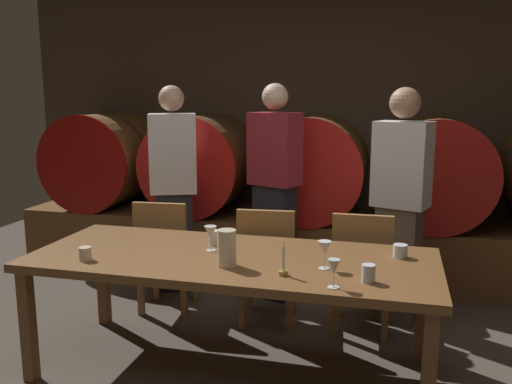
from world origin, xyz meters
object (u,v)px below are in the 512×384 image
object	(u,v)px
wine_barrel_center	(315,167)
cup_far_left	(85,254)
wine_barrel_far_left	(106,160)
guest_left	(174,187)
guest_center	(275,191)
wine_glass_center	(325,249)
cup_far_right	(400,251)
cup_center_right	(368,273)
dining_table	(232,266)
wine_barrel_left	(203,163)
chair_center	(267,260)
pitcher	(227,248)
chair_left	(165,251)
wine_glass_left	(211,233)
cup_center_left	(215,237)
wine_barrel_right	(435,171)
guest_right	(400,204)
wine_glass_right	(334,268)
chair_right	(362,267)
candle_center	(283,266)

from	to	relation	value
wine_barrel_center	cup_far_left	bearing A→B (deg)	-113.47
wine_barrel_far_left	guest_left	world-z (taller)	guest_left
guest_center	wine_glass_center	xyz separation A→B (m)	(0.58, -1.33, -0.05)
wine_barrel_center	cup_far_right	distance (m)	1.92
wine_barrel_center	cup_far_right	size ratio (longest dim) A/B	11.37
cup_center_right	dining_table	bearing A→B (deg)	162.78
wine_barrel_left	dining_table	world-z (taller)	wine_barrel_left
chair_center	cup_center_right	size ratio (longest dim) A/B	9.55
wine_barrel_left	pitcher	world-z (taller)	wine_barrel_left
chair_center	cup_far_right	distance (m)	1.06
chair_left	wine_glass_left	distance (m)	0.96
chair_center	pitcher	distance (m)	0.94
pitcher	cup_far_right	bearing A→B (deg)	23.75
wine_barrel_left	cup_center_left	bearing A→B (deg)	-67.57
cup_center_left	wine_glass_left	bearing A→B (deg)	-81.05
dining_table	cup_far_right	xyz separation A→B (m)	(0.96, 0.22, 0.10)
pitcher	cup_center_left	world-z (taller)	pitcher
cup_center_left	cup_far_right	bearing A→B (deg)	1.03
wine_barrel_right	wine_glass_center	distance (m)	2.18
wine_barrel_far_left	dining_table	world-z (taller)	wine_barrel_far_left
wine_barrel_left	cup_center_left	world-z (taller)	wine_barrel_left
guest_right	cup_center_right	size ratio (longest dim) A/B	18.56
wine_barrel_center	cup_far_left	distance (m)	2.47
wine_glass_right	wine_barrel_right	bearing A→B (deg)	75.56
guest_left	cup_center_left	world-z (taller)	guest_left
guest_left	cup_center_right	size ratio (longest dim) A/B	18.77
guest_right	wine_glass_left	size ratio (longest dim) A/B	11.07
wine_glass_center	cup_far_left	xyz separation A→B (m)	(-1.35, -0.19, -0.08)
cup_far_left	pitcher	bearing A→B (deg)	7.26
chair_right	guest_right	xyz separation A→B (m)	(0.24, 0.32, 0.39)
wine_barrel_right	wine_glass_left	distance (m)	2.36
wine_barrel_right	chair_left	world-z (taller)	wine_barrel_right
pitcher	wine_barrel_center	bearing A→B (deg)	85.76
wine_barrel_far_left	guest_right	xyz separation A→B (m)	(2.90, -0.93, -0.12)
wine_barrel_left	dining_table	distance (m)	2.19
wine_barrel_far_left	wine_glass_right	xyz separation A→B (m)	(2.59, -2.34, -0.17)
cup_far_right	wine_barrel_right	bearing A→B (deg)	80.74
guest_left	guest_right	bearing A→B (deg)	152.93
wine_barrel_right	chair_center	bearing A→B (deg)	-133.01
guest_left	wine_glass_left	xyz separation A→B (m)	(0.73, -1.14, -0.05)
wine_barrel_right	wine_barrel_far_left	bearing A→B (deg)	180.00
dining_table	wine_glass_left	size ratio (longest dim) A/B	15.42
chair_right	cup_far_left	distance (m)	1.83
guest_center	wine_glass_left	world-z (taller)	guest_center
candle_center	cup_far_right	world-z (taller)	candle_center
guest_center	guest_right	xyz separation A→B (m)	(0.98, -0.20, -0.01)
wine_barrel_center	dining_table	size ratio (longest dim) A/B	0.40
dining_table	pitcher	bearing A→B (deg)	-80.75
dining_table	chair_right	size ratio (longest dim) A/B	2.71
wine_glass_center	wine_glass_right	size ratio (longest dim) A/B	1.07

